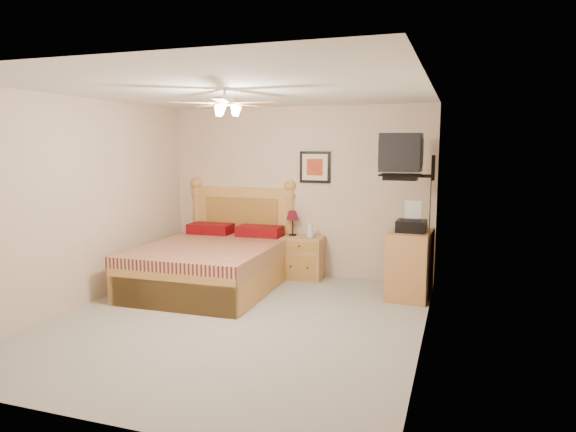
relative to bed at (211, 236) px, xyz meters
name	(u,v)px	position (x,y,z in m)	size (l,w,h in m)	color
floor	(236,321)	(0.88, -1.12, -0.72)	(4.50, 4.50, 0.00)	gray
ceiling	(233,91)	(0.88, -1.12, 1.78)	(4.00, 4.50, 0.04)	white
wall_back	(298,192)	(0.88, 1.13, 0.53)	(4.00, 0.04, 2.50)	beige
wall_front	(94,249)	(0.88, -3.37, 0.53)	(4.00, 0.04, 2.50)	beige
wall_left	(83,203)	(-1.12, -1.12, 0.53)	(0.04, 4.50, 2.50)	beige
wall_right	(426,218)	(2.88, -1.12, 0.53)	(0.04, 4.50, 2.50)	beige
bed	(211,236)	(0.00, 0.00, 0.00)	(1.69, 2.22, 1.44)	#C68547
nightstand	(303,258)	(1.04, 0.88, -0.41)	(0.57, 0.43, 0.62)	#B38343
table_lamp	(292,223)	(0.85, 0.96, 0.08)	(0.20, 0.20, 0.37)	maroon
lotion_bottle	(310,229)	(1.16, 0.84, 0.03)	(0.10, 0.10, 0.27)	silver
framed_picture	(315,167)	(1.15, 1.11, 0.90)	(0.46, 0.04, 0.46)	black
dresser	(410,264)	(2.61, 0.42, -0.29)	(0.51, 0.73, 0.86)	#BA7A48
fax_machine	(412,217)	(2.61, 0.38, 0.33)	(0.36, 0.38, 0.38)	black
magazine_lower	(411,227)	(2.59, 0.67, 0.15)	(0.21, 0.28, 0.03)	#A9A289
magazine_upper	(411,225)	(2.58, 0.68, 0.18)	(0.20, 0.28, 0.02)	gray
wall_tv	(414,156)	(2.63, 0.22, 1.09)	(0.56, 0.46, 0.58)	black
ceiling_fan	(225,103)	(0.88, -1.32, 1.64)	(1.14, 1.14, 0.28)	white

